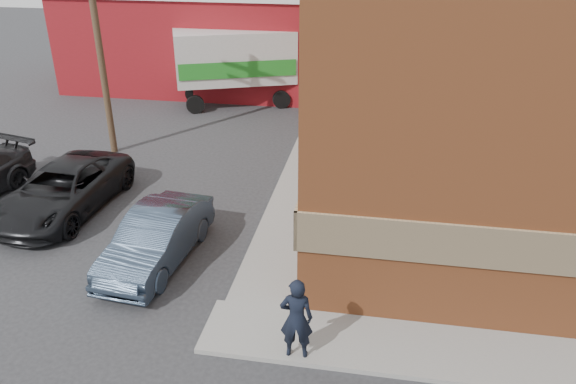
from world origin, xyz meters
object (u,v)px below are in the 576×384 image
at_px(man, 296,318).
at_px(brick_building, 551,51).
at_px(utility_pole, 97,33).
at_px(suv_a, 63,189).
at_px(box_truck, 250,62).
at_px(warehouse, 221,33).
at_px(sedan, 157,238).

bearing_deg(man, brick_building, -127.44).
bearing_deg(man, utility_pole, -53.58).
bearing_deg(brick_building, suv_a, -161.56).
bearing_deg(utility_pole, brick_building, -0.02).
bearing_deg(man, box_truck, -78.50).
relative_size(man, box_truck, 0.25).
xyz_separation_m(utility_pole, man, (9.23, -10.55, -3.66)).
distance_m(brick_building, suv_a, 16.53).
xyz_separation_m(brick_building, man, (-6.76, -10.55, -3.60)).
relative_size(brick_building, box_truck, 2.32).
bearing_deg(box_truck, brick_building, -52.23).
relative_size(warehouse, box_truck, 2.08).
relative_size(sedan, suv_a, 0.82).
height_order(brick_building, warehouse, brick_building).
height_order(warehouse, sedan, warehouse).
distance_m(sedan, box_truck, 14.77).
relative_size(brick_building, man, 9.44).
xyz_separation_m(warehouse, box_truck, (2.54, -3.74, -0.66)).
xyz_separation_m(warehouse, man, (7.73, -21.55, -1.73)).
bearing_deg(box_truck, man, -94.70).
xyz_separation_m(sedan, box_truck, (-0.82, 14.68, 1.40)).
bearing_deg(utility_pole, sedan, -56.80).
distance_m(brick_building, utility_pole, 16.00).
bearing_deg(utility_pole, suv_a, -81.44).
bearing_deg(suv_a, box_truck, 78.32).
distance_m(brick_building, sedan, 13.95).
bearing_deg(sedan, warehouse, 105.46).
relative_size(warehouse, man, 8.43).
bearing_deg(warehouse, man, -70.26).
bearing_deg(box_truck, sedan, -107.77).
relative_size(brick_building, suv_a, 3.32).
height_order(sedan, box_truck, box_truck).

